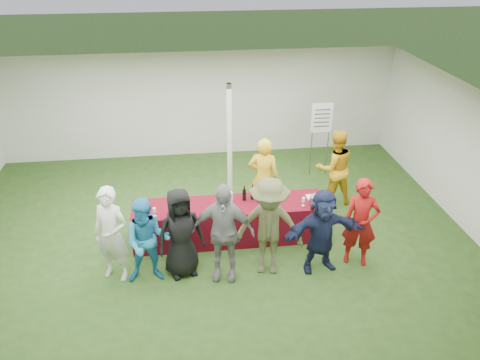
{
  "coord_description": "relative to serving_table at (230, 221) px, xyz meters",
  "views": [
    {
      "loc": [
        -0.36,
        -7.45,
        5.21
      ],
      "look_at": [
        0.56,
        -0.01,
        1.25
      ],
      "focal_mm": 35.0,
      "sensor_mm": 36.0,
      "label": 1
    }
  ],
  "objects": [
    {
      "name": "ground",
      "position": [
        -0.36,
        0.01,
        -0.38
      ],
      "size": [
        60.0,
        60.0,
        0.0
      ],
      "primitive_type": "plane",
      "color": "#284719",
      "rests_on": "ground"
    },
    {
      "name": "tent",
      "position": [
        0.14,
        1.21,
        0.98
      ],
      "size": [
        10.0,
        10.0,
        10.0
      ],
      "color": "white",
      "rests_on": "ground"
    },
    {
      "name": "serving_table",
      "position": [
        0.0,
        0.0,
        0.0
      ],
      "size": [
        3.6,
        0.8,
        0.75
      ],
      "primitive_type": "cube",
      "color": "maroon",
      "rests_on": "ground"
    },
    {
      "name": "wine_bottles",
      "position": [
        0.61,
        0.14,
        0.5
      ],
      "size": [
        0.75,
        0.12,
        0.32
      ],
      "color": "black",
      "rests_on": "serving_table"
    },
    {
      "name": "wine_glasses",
      "position": [
        -0.42,
        -0.25,
        0.49
      ],
      "size": [
        2.77,
        0.15,
        0.16
      ],
      "color": "silver",
      "rests_on": "serving_table"
    },
    {
      "name": "water_bottle",
      "position": [
        0.04,
        0.08,
        0.48
      ],
      "size": [
        0.07,
        0.07,
        0.23
      ],
      "color": "silver",
      "rests_on": "serving_table"
    },
    {
      "name": "bar_towel",
      "position": [
        1.61,
        0.05,
        0.39
      ],
      "size": [
        0.25,
        0.18,
        0.03
      ],
      "primitive_type": "cube",
      "color": "white",
      "rests_on": "serving_table"
    },
    {
      "name": "dump_bucket",
      "position": [
        1.61,
        -0.22,
        0.46
      ],
      "size": [
        0.27,
        0.27,
        0.18
      ],
      "primitive_type": "cylinder",
      "color": "slate",
      "rests_on": "serving_table"
    },
    {
      "name": "wine_list_sign",
      "position": [
        2.41,
        2.44,
        0.94
      ],
      "size": [
        0.5,
        0.03,
        1.8
      ],
      "color": "slate",
      "rests_on": "ground"
    },
    {
      "name": "staff_pourer",
      "position": [
        0.77,
        0.76,
        0.49
      ],
      "size": [
        0.73,
        0.6,
        1.72
      ],
      "primitive_type": "imported",
      "rotation": [
        0.0,
        0.0,
        2.8
      ],
      "color": "yellow",
      "rests_on": "ground"
    },
    {
      "name": "staff_back",
      "position": [
        2.34,
        1.07,
        0.47
      ],
      "size": [
        0.88,
        0.71,
        1.68
      ],
      "primitive_type": "imported",
      "rotation": [
        0.0,
        0.0,
        3.24
      ],
      "color": "orange",
      "rests_on": "ground"
    },
    {
      "name": "customer_0",
      "position": [
        -2.03,
        -0.89,
        0.48
      ],
      "size": [
        0.73,
        0.62,
        1.7
      ],
      "primitive_type": "imported",
      "rotation": [
        0.0,
        0.0,
        -0.41
      ],
      "color": "silver",
      "rests_on": "ground"
    },
    {
      "name": "customer_1",
      "position": [
        -1.45,
        -1.04,
        0.4
      ],
      "size": [
        0.76,
        0.59,
        1.55
      ],
      "primitive_type": "imported",
      "rotation": [
        0.0,
        0.0,
        -0.01
      ],
      "color": "teal",
      "rests_on": "ground"
    },
    {
      "name": "customer_2",
      "position": [
        -0.91,
        -0.92,
        0.43
      ],
      "size": [
        0.9,
        0.71,
        1.62
      ],
      "primitive_type": "imported",
      "rotation": [
        0.0,
        0.0,
        0.27
      ],
      "color": "black",
      "rests_on": "ground"
    },
    {
      "name": "customer_3",
      "position": [
        -0.22,
        -1.1,
        0.51
      ],
      "size": [
        1.1,
        0.63,
        1.77
      ],
      "primitive_type": "imported",
      "rotation": [
        0.0,
        0.0,
        -0.2
      ],
      "color": "slate",
      "rests_on": "ground"
    },
    {
      "name": "customer_4",
      "position": [
        0.55,
        -1.06,
        0.52
      ],
      "size": [
        1.26,
        0.87,
        1.79
      ],
      "primitive_type": "imported",
      "rotation": [
        0.0,
        0.0,
        -0.19
      ],
      "color": "#4A4C2C",
      "rests_on": "ground"
    },
    {
      "name": "customer_5",
      "position": [
        1.45,
        -1.1,
        0.4
      ],
      "size": [
        1.48,
        0.64,
        1.54
      ],
      "primitive_type": "imported",
      "rotation": [
        0.0,
        0.0,
        0.13
      ],
      "color": "#181E3D",
      "rests_on": "ground"
    },
    {
      "name": "customer_6",
      "position": [
        2.16,
        -1.01,
        0.44
      ],
      "size": [
        0.69,
        0.57,
        1.64
      ],
      "primitive_type": "imported",
      "rotation": [
        0.0,
        0.0,
        -0.34
      ],
      "color": "maroon",
      "rests_on": "ground"
    }
  ]
}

